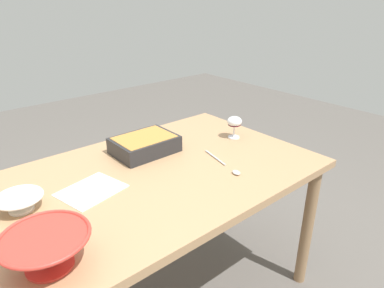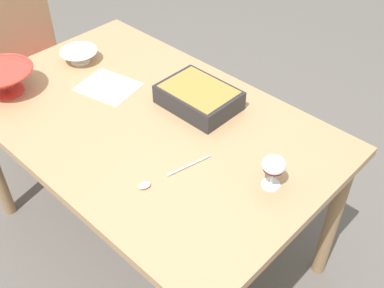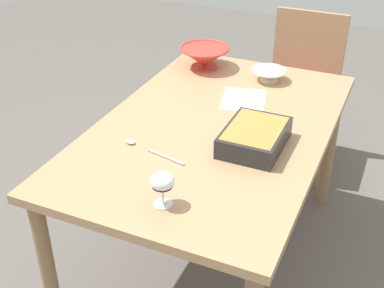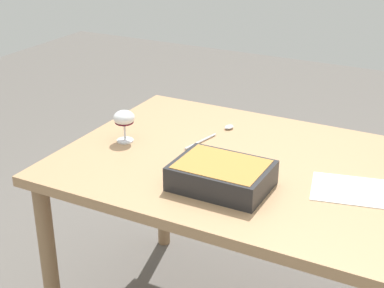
# 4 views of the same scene
# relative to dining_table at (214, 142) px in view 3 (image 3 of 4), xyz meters

# --- Properties ---
(ground_plane) EXTENTS (8.00, 8.00, 0.00)m
(ground_plane) POSITION_rel_dining_table_xyz_m (0.00, 0.00, -0.68)
(ground_plane) COLOR #5B5651
(dining_table) EXTENTS (1.49, 0.93, 0.76)m
(dining_table) POSITION_rel_dining_table_xyz_m (0.00, 0.00, 0.00)
(dining_table) COLOR tan
(dining_table) RESTS_ON ground_plane
(chair) EXTENTS (0.43, 0.45, 0.93)m
(chair) POSITION_rel_dining_table_xyz_m (-1.11, 0.13, -0.17)
(chair) COLOR #B22D2D
(chair) RESTS_ON ground_plane
(wine_glass) EXTENTS (0.08, 0.08, 0.12)m
(wine_glass) POSITION_rel_dining_table_xyz_m (0.57, 0.05, 0.17)
(wine_glass) COLOR white
(wine_glass) RESTS_ON dining_table
(casserole_dish) EXTENTS (0.30, 0.22, 0.08)m
(casserole_dish) POSITION_rel_dining_table_xyz_m (0.10, 0.21, 0.13)
(casserole_dish) COLOR #262628
(casserole_dish) RESTS_ON dining_table
(mixing_bowl) EXTENTS (0.17, 0.17, 0.06)m
(mixing_bowl) POSITION_rel_dining_table_xyz_m (-0.53, 0.08, 0.12)
(mixing_bowl) COLOR white
(mixing_bowl) RESTS_ON dining_table
(small_bowl) EXTENTS (0.26, 0.26, 0.11)m
(small_bowl) POSITION_rel_dining_table_xyz_m (-0.56, -0.28, 0.14)
(small_bowl) COLOR red
(small_bowl) RESTS_ON dining_table
(serving_spoon) EXTENTS (0.08, 0.29, 0.01)m
(serving_spoon) POSITION_rel_dining_table_xyz_m (0.29, -0.18, 0.09)
(serving_spoon) COLOR silver
(serving_spoon) RESTS_ON dining_table
(napkin) EXTENTS (0.28, 0.24, 0.00)m
(napkin) POSITION_rel_dining_table_xyz_m (-0.28, 0.04, 0.08)
(napkin) COLOR white
(napkin) RESTS_ON dining_table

